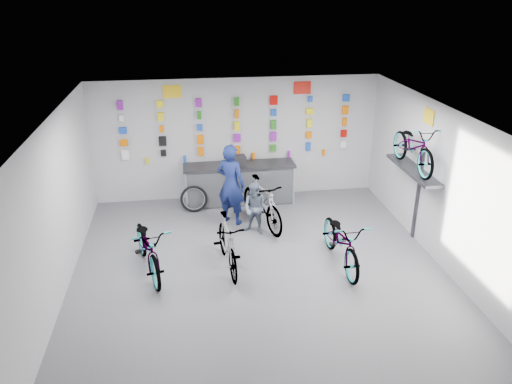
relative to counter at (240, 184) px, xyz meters
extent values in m
plane|color=#545459|center=(0.00, -3.54, -0.49)|extent=(8.00, 8.00, 0.00)
plane|color=white|center=(0.00, -3.54, 2.51)|extent=(8.00, 8.00, 0.00)
plane|color=#B9B9BB|center=(0.00, 0.46, 1.01)|extent=(7.00, 0.00, 7.00)
plane|color=#B9B9BB|center=(0.00, -7.54, 1.01)|extent=(7.00, 0.00, 7.00)
plane|color=#B9B9BB|center=(-3.50, -3.54, 1.01)|extent=(0.00, 8.00, 8.00)
plane|color=#B9B9BB|center=(3.50, -3.54, 1.01)|extent=(0.00, 8.00, 8.00)
cube|color=black|center=(0.00, 0.01, -0.04)|extent=(2.60, 0.60, 0.90)
cube|color=silver|center=(0.00, -0.29, -0.01)|extent=(2.60, 0.02, 0.90)
cube|color=silver|center=(-1.30, -0.29, -0.01)|extent=(0.04, 0.04, 0.96)
cube|color=silver|center=(1.30, -0.29, -0.01)|extent=(0.04, 0.04, 0.96)
cube|color=black|center=(0.00, 0.01, 0.48)|extent=(2.70, 0.66, 0.06)
cube|color=white|center=(-2.70, 0.39, 0.76)|extent=(0.17, 0.06, 0.23)
cube|color=black|center=(-1.80, 0.39, 0.76)|extent=(0.13, 0.06, 0.15)
cube|color=#F86C00|center=(-0.90, 0.39, 0.76)|extent=(0.12, 0.06, 0.22)
cube|color=#F86C00|center=(0.00, 0.39, 0.76)|extent=(0.13, 0.06, 0.18)
cube|color=#25781A|center=(0.90, 0.39, 0.76)|extent=(0.15, 0.06, 0.16)
cube|color=blue|center=(1.80, 0.39, 0.76)|extent=(0.12, 0.06, 0.20)
cube|color=white|center=(2.70, 0.39, 0.76)|extent=(0.14, 0.06, 0.17)
cube|color=#F86C00|center=(-2.70, 0.39, 1.06)|extent=(0.18, 0.06, 0.15)
cube|color=black|center=(-1.80, 0.39, 1.06)|extent=(0.18, 0.06, 0.23)
cube|color=#F86C00|center=(-0.90, 0.39, 1.06)|extent=(0.15, 0.06, 0.22)
cube|color=purple|center=(0.00, 0.39, 1.06)|extent=(0.16, 0.06, 0.20)
cube|color=purple|center=(0.90, 0.39, 1.06)|extent=(0.15, 0.06, 0.23)
cube|color=#F86C00|center=(1.80, 0.39, 1.06)|extent=(0.14, 0.06, 0.16)
cube|color=#BC0703|center=(2.70, 0.39, 1.06)|extent=(0.15, 0.06, 0.18)
cube|color=blue|center=(-2.70, 0.39, 1.36)|extent=(0.18, 0.06, 0.15)
cube|color=#F86C00|center=(-1.80, 0.39, 1.36)|extent=(0.09, 0.06, 0.15)
cube|color=blue|center=(-0.90, 0.39, 1.36)|extent=(0.13, 0.06, 0.15)
cube|color=yellow|center=(0.00, 0.39, 1.36)|extent=(0.12, 0.06, 0.22)
cube|color=#25781A|center=(0.90, 0.39, 1.36)|extent=(0.14, 0.06, 0.22)
cube|color=yellow|center=(1.80, 0.39, 1.36)|extent=(0.12, 0.06, 0.21)
cube|color=#F86C00|center=(2.70, 0.39, 1.36)|extent=(0.10, 0.06, 0.20)
cube|color=white|center=(-2.70, 0.39, 1.66)|extent=(0.11, 0.06, 0.14)
cube|color=yellow|center=(-1.80, 0.39, 1.66)|extent=(0.14, 0.06, 0.20)
cube|color=#25781A|center=(-0.90, 0.39, 1.66)|extent=(0.10, 0.06, 0.19)
cube|color=#F86C00|center=(0.00, 0.39, 1.66)|extent=(0.09, 0.06, 0.22)
cube|color=blue|center=(0.90, 0.39, 1.66)|extent=(0.13, 0.06, 0.17)
cube|color=yellow|center=(1.80, 0.39, 1.66)|extent=(0.18, 0.06, 0.15)
cube|color=#F86C00|center=(2.70, 0.39, 1.66)|extent=(0.15, 0.06, 0.21)
cube|color=purple|center=(-2.70, 0.39, 1.96)|extent=(0.13, 0.06, 0.21)
cube|color=yellow|center=(-1.80, 0.39, 1.96)|extent=(0.15, 0.06, 0.16)
cube|color=purple|center=(-0.90, 0.39, 1.96)|extent=(0.14, 0.06, 0.20)
cube|color=#25781A|center=(0.00, 0.39, 1.96)|extent=(0.12, 0.06, 0.21)
cube|color=#BC0703|center=(0.90, 0.39, 1.96)|extent=(0.18, 0.06, 0.22)
cube|color=blue|center=(1.80, 0.39, 1.96)|extent=(0.10, 0.06, 0.14)
cube|color=blue|center=(2.70, 0.39, 1.96)|extent=(0.17, 0.06, 0.17)
cylinder|color=yellow|center=(-2.20, 0.37, 0.59)|extent=(0.07, 0.07, 0.16)
cylinder|color=blue|center=(-1.30, 0.37, 0.59)|extent=(0.07, 0.07, 0.16)
cylinder|color=#F86C00|center=(0.40, 0.37, 0.59)|extent=(0.07, 0.07, 0.16)
cylinder|color=purple|center=(1.30, 0.37, 0.59)|extent=(0.07, 0.07, 0.16)
cylinder|color=#F86C00|center=(2.20, 0.37, 0.59)|extent=(0.07, 0.07, 0.16)
cube|color=#333338|center=(3.30, -2.34, 1.06)|extent=(0.38, 1.90, 0.06)
cube|color=#333338|center=(3.48, -2.34, 0.51)|extent=(0.04, 0.10, 2.00)
cube|color=yellow|center=(-1.50, 0.44, 2.23)|extent=(0.42, 0.02, 0.30)
cube|color=red|center=(1.60, 0.44, 2.23)|extent=(0.42, 0.02, 0.30)
cube|color=yellow|center=(3.48, -2.34, 2.16)|extent=(0.02, 0.40, 0.30)
imported|color=gray|center=(-2.05, -2.92, 0.04)|extent=(1.17, 2.10, 1.04)
imported|color=gray|center=(-0.58, -3.02, 0.04)|extent=(0.66, 1.78, 1.04)
imported|color=gray|center=(1.60, -3.20, 0.03)|extent=(0.74, 1.98, 1.03)
imported|color=gray|center=(0.35, -1.36, 0.07)|extent=(1.08, 1.92, 1.11)
imported|color=gray|center=(3.25, -2.34, 1.57)|extent=(0.63, 1.80, 0.95)
imported|color=navy|center=(-0.31, -1.07, 0.44)|extent=(0.81, 0.76, 1.86)
imported|color=slate|center=(0.16, -1.67, 0.09)|extent=(0.71, 0.66, 1.16)
torus|color=black|center=(-1.13, -0.37, -0.17)|extent=(0.65, 0.18, 0.65)
torus|color=silver|center=(-1.13, -0.37, -0.17)|extent=(0.53, 0.12, 0.53)
cube|color=black|center=(0.01, 0.01, 0.62)|extent=(0.31, 0.33, 0.22)
camera|label=1|loc=(-1.24, -11.28, 4.62)|focal=35.00mm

